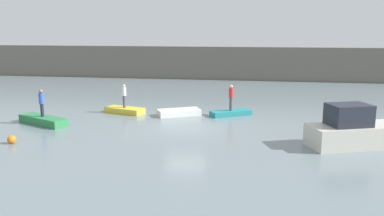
{
  "coord_description": "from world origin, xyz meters",
  "views": [
    {
      "loc": [
        4.36,
        -23.63,
        6.08
      ],
      "look_at": [
        0.16,
        1.47,
        0.94
      ],
      "focal_mm": 36.97,
      "sensor_mm": 36.0,
      "label": 1
    }
  ],
  "objects_px": {
    "person_blue_shirt": "(42,101)",
    "rowboat_yellow": "(125,110)",
    "rowboat_teal": "(231,113)",
    "person_red_shirt": "(231,96)",
    "rowboat_green": "(43,120)",
    "mooring_buoy": "(12,140)",
    "motorboat": "(355,131)",
    "rowboat_white": "(179,112)",
    "person_white_shirt": "(124,95)"
  },
  "relations": [
    {
      "from": "person_blue_shirt",
      "to": "rowboat_yellow",
      "type": "bearing_deg",
      "value": 45.89
    },
    {
      "from": "rowboat_teal",
      "to": "person_red_shirt",
      "type": "relative_size",
      "value": 1.58
    },
    {
      "from": "rowboat_green",
      "to": "mooring_buoy",
      "type": "height_order",
      "value": "rowboat_green"
    },
    {
      "from": "person_red_shirt",
      "to": "rowboat_teal",
      "type": "bearing_deg",
      "value": 180.0
    },
    {
      "from": "rowboat_yellow",
      "to": "rowboat_green",
      "type": "bearing_deg",
      "value": -117.72
    },
    {
      "from": "motorboat",
      "to": "rowboat_green",
      "type": "distance_m",
      "value": 18.79
    },
    {
      "from": "motorboat",
      "to": "rowboat_white",
      "type": "bearing_deg",
      "value": 151.07
    },
    {
      "from": "rowboat_white",
      "to": "motorboat",
      "type": "bearing_deg",
      "value": -56.14
    },
    {
      "from": "rowboat_white",
      "to": "person_white_shirt",
      "type": "bearing_deg",
      "value": 150.44
    },
    {
      "from": "rowboat_yellow",
      "to": "person_blue_shirt",
      "type": "height_order",
      "value": "person_blue_shirt"
    },
    {
      "from": "rowboat_white",
      "to": "person_white_shirt",
      "type": "height_order",
      "value": "person_white_shirt"
    },
    {
      "from": "person_red_shirt",
      "to": "rowboat_yellow",
      "type": "bearing_deg",
      "value": -176.85
    },
    {
      "from": "rowboat_green",
      "to": "person_blue_shirt",
      "type": "relative_size",
      "value": 2.12
    },
    {
      "from": "person_blue_shirt",
      "to": "mooring_buoy",
      "type": "height_order",
      "value": "person_blue_shirt"
    },
    {
      "from": "rowboat_yellow",
      "to": "person_blue_shirt",
      "type": "xyz_separation_m",
      "value": [
        -4.06,
        -4.19,
        1.29
      ]
    },
    {
      "from": "person_white_shirt",
      "to": "motorboat",
      "type": "bearing_deg",
      "value": -22.26
    },
    {
      "from": "person_blue_shirt",
      "to": "rowboat_green",
      "type": "bearing_deg",
      "value": 180.0
    },
    {
      "from": "rowboat_yellow",
      "to": "person_blue_shirt",
      "type": "bearing_deg",
      "value": -117.72
    },
    {
      "from": "rowboat_teal",
      "to": "person_blue_shirt",
      "type": "relative_size",
      "value": 1.64
    },
    {
      "from": "person_red_shirt",
      "to": "person_blue_shirt",
      "type": "bearing_deg",
      "value": -158.62
    },
    {
      "from": "person_red_shirt",
      "to": "motorboat",
      "type": "bearing_deg",
      "value": -42.91
    },
    {
      "from": "rowboat_teal",
      "to": "rowboat_white",
      "type": "bearing_deg",
      "value": 158.02
    },
    {
      "from": "rowboat_white",
      "to": "mooring_buoy",
      "type": "bearing_deg",
      "value": -159.08
    },
    {
      "from": "motorboat",
      "to": "person_white_shirt",
      "type": "height_order",
      "value": "motorboat"
    },
    {
      "from": "rowboat_green",
      "to": "rowboat_yellow",
      "type": "height_order",
      "value": "rowboat_green"
    },
    {
      "from": "rowboat_white",
      "to": "rowboat_green",
      "type": "bearing_deg",
      "value": 179.01
    },
    {
      "from": "rowboat_teal",
      "to": "person_red_shirt",
      "type": "distance_m",
      "value": 1.21
    },
    {
      "from": "person_blue_shirt",
      "to": "person_red_shirt",
      "type": "height_order",
      "value": "person_blue_shirt"
    },
    {
      "from": "person_blue_shirt",
      "to": "person_red_shirt",
      "type": "distance_m",
      "value": 12.67
    },
    {
      "from": "person_white_shirt",
      "to": "person_red_shirt",
      "type": "relative_size",
      "value": 0.93
    },
    {
      "from": "rowboat_teal",
      "to": "person_white_shirt",
      "type": "distance_m",
      "value": 7.83
    },
    {
      "from": "rowboat_white",
      "to": "person_blue_shirt",
      "type": "height_order",
      "value": "person_blue_shirt"
    },
    {
      "from": "rowboat_yellow",
      "to": "rowboat_white",
      "type": "relative_size",
      "value": 0.97
    },
    {
      "from": "rowboat_green",
      "to": "rowboat_teal",
      "type": "distance_m",
      "value": 12.67
    },
    {
      "from": "person_white_shirt",
      "to": "person_red_shirt",
      "type": "height_order",
      "value": "person_red_shirt"
    },
    {
      "from": "rowboat_teal",
      "to": "mooring_buoy",
      "type": "relative_size",
      "value": 6.49
    },
    {
      "from": "rowboat_green",
      "to": "person_red_shirt",
      "type": "bearing_deg",
      "value": 46.0
    },
    {
      "from": "rowboat_green",
      "to": "person_red_shirt",
      "type": "xyz_separation_m",
      "value": [
        11.79,
        4.62,
        1.13
      ]
    },
    {
      "from": "rowboat_green",
      "to": "person_blue_shirt",
      "type": "bearing_deg",
      "value": 24.62
    },
    {
      "from": "rowboat_teal",
      "to": "person_white_shirt",
      "type": "xyz_separation_m",
      "value": [
        -7.73,
        -0.43,
        1.17
      ]
    },
    {
      "from": "motorboat",
      "to": "rowboat_green",
      "type": "xyz_separation_m",
      "value": [
        -18.69,
        1.8,
        -0.59
      ]
    },
    {
      "from": "motorboat",
      "to": "rowboat_yellow",
      "type": "relative_size",
      "value": 1.88
    },
    {
      "from": "rowboat_green",
      "to": "mooring_buoy",
      "type": "distance_m",
      "value": 4.4
    },
    {
      "from": "rowboat_white",
      "to": "person_blue_shirt",
      "type": "bearing_deg",
      "value": 179.01
    },
    {
      "from": "motorboat",
      "to": "person_blue_shirt",
      "type": "bearing_deg",
      "value": 174.51
    },
    {
      "from": "person_white_shirt",
      "to": "person_red_shirt",
      "type": "distance_m",
      "value": 7.74
    },
    {
      "from": "rowboat_white",
      "to": "person_white_shirt",
      "type": "relative_size",
      "value": 1.74
    },
    {
      "from": "person_white_shirt",
      "to": "mooring_buoy",
      "type": "relative_size",
      "value": 3.8
    },
    {
      "from": "rowboat_white",
      "to": "rowboat_yellow",
      "type": "bearing_deg",
      "value": 150.44
    },
    {
      "from": "rowboat_green",
      "to": "motorboat",
      "type": "bearing_deg",
      "value": 19.13
    }
  ]
}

